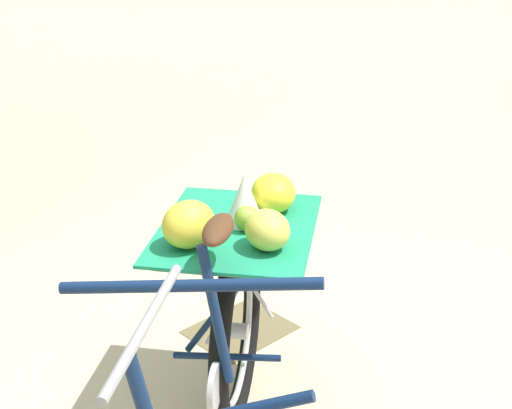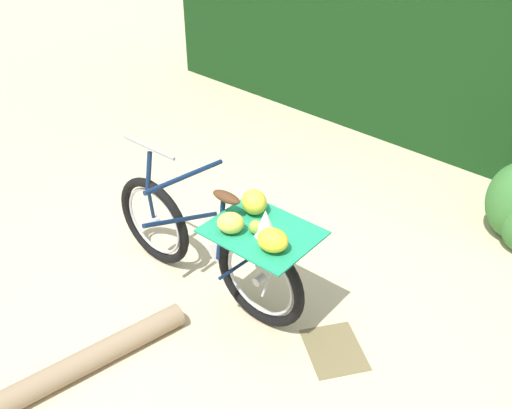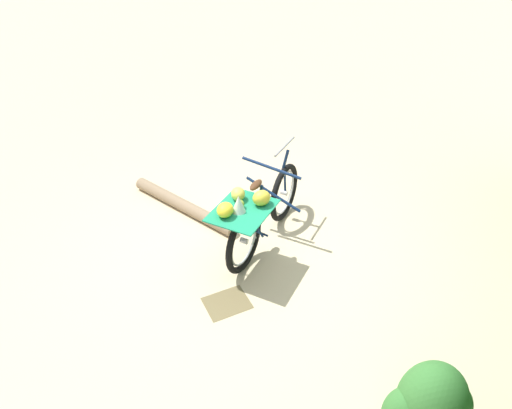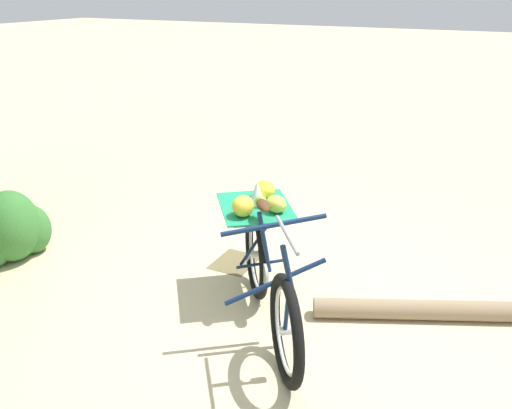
# 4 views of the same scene
# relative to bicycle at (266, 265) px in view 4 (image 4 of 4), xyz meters

# --- Properties ---
(ground_plane) EXTENTS (60.00, 60.00, 0.00)m
(ground_plane) POSITION_rel_bicycle_xyz_m (-0.02, -0.19, -0.48)
(ground_plane) COLOR beige
(bicycle) EXTENTS (1.60, 1.31, 1.03)m
(bicycle) POSITION_rel_bicycle_xyz_m (0.00, 0.00, 0.00)
(bicycle) COLOR black
(bicycle) RESTS_ON ground_plane
(fallen_log) EXTENTS (0.85, 1.62, 0.16)m
(fallen_log) POSITION_rel_bicycle_xyz_m (-0.58, 1.08, -0.41)
(fallen_log) COLOR #937A5B
(fallen_log) RESTS_ON ground_plane
(shrub_cluster) EXTENTS (0.71, 0.49, 0.68)m
(shrub_cluster) POSITION_rel_bicycle_xyz_m (0.14, -2.53, -0.19)
(shrub_cluster) COLOR #387533
(shrub_cluster) RESTS_ON ground_plane
(leaf_litter_patch) EXTENTS (0.44, 0.36, 0.01)m
(leaf_litter_patch) POSITION_rel_bicycle_xyz_m (-0.71, -0.66, -0.48)
(leaf_litter_patch) COLOR olive
(leaf_litter_patch) RESTS_ON ground_plane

